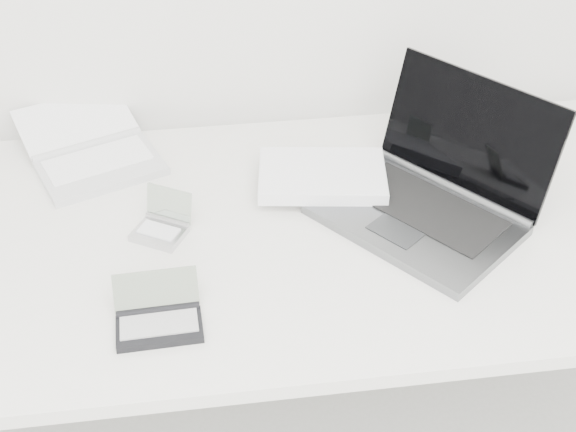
{
  "coord_description": "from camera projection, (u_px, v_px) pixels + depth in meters",
  "views": [
    {
      "loc": [
        -0.19,
        0.33,
        1.73
      ],
      "look_at": [
        -0.03,
        1.51,
        0.79
      ],
      "focal_mm": 50.0,
      "sensor_mm": 36.0,
      "label": 1
    }
  ],
  "objects": [
    {
      "name": "pda_silver",
      "position": [
        162.0,
        225.0,
        1.57
      ],
      "size": [
        0.13,
        0.13,
        0.08
      ],
      "rotation": [
        0.0,
        0.0,
        -0.53
      ],
      "color": "silver",
      "rests_on": "desk"
    },
    {
      "name": "netbook_open_white",
      "position": [
        93.0,
        153.0,
        1.76
      ],
      "size": [
        0.35,
        0.4,
        0.06
      ],
      "rotation": [
        0.0,
        0.0,
        0.38
      ],
      "color": "silver",
      "rests_on": "desk"
    },
    {
      "name": "desk",
      "position": [
        300.0,
        244.0,
        1.62
      ],
      "size": [
        1.6,
        0.8,
        0.73
      ],
      "color": "white",
      "rests_on": "ground"
    },
    {
      "name": "laptop_large",
      "position": [
        398.0,
        189.0,
        1.62
      ],
      "size": [
        0.58,
        0.5,
        0.25
      ],
      "rotation": [
        0.0,
        0.0,
        -0.89
      ],
      "color": "slate",
      "rests_on": "desk"
    },
    {
      "name": "palmtop_charcoal",
      "position": [
        159.0,
        319.0,
        1.37
      ],
      "size": [
        0.15,
        0.13,
        0.07
      ],
      "rotation": [
        0.0,
        0.0,
        0.04
      ],
      "color": "black",
      "rests_on": "desk"
    }
  ]
}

